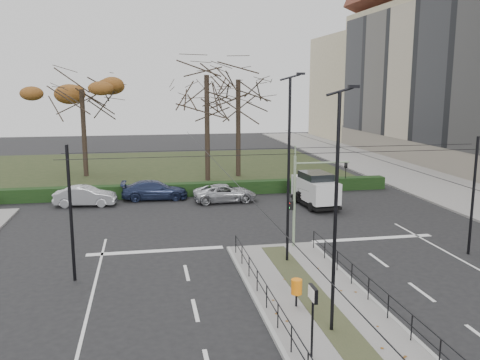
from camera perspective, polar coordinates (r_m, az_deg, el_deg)
The scene contains 19 objects.
ground at distance 22.70m, azimuth 6.56°, elevation -11.30°, with size 140.00×140.00×0.00m, color black.
median_island at distance 20.49m, azimuth 8.67°, elevation -13.63°, with size 4.40×15.00×0.14m, color slate.
sidewalk_east at distance 49.35m, azimuth 19.13°, elevation 0.20°, with size 8.00×90.00×0.14m, color slate.
park at distance 52.77m, azimuth -10.11°, elevation 1.24°, with size 38.00×26.00×0.10m, color #232E17.
hedge at distance 39.50m, azimuth -9.90°, elevation -1.19°, with size 38.00×1.00×1.00m, color black.
median_railing at distance 20.05m, azimuth 8.84°, elevation -11.37°, with size 4.14×13.24×0.92m.
catenary at distance 23.17m, azimuth 5.56°, elevation -1.96°, with size 20.00×34.00×6.00m.
traffic_light at distance 26.37m, azimuth 6.70°, elevation -1.60°, with size 3.23×1.85×4.75m.
litter_bin at distance 19.76m, azimuth 6.37°, elevation -11.87°, with size 0.42×0.42×1.07m.
info_panel at distance 16.03m, azimuth 8.17°, elevation -13.39°, with size 0.13×0.60×2.29m.
streetlamp_median_near at distance 17.02m, azimuth 10.75°, elevation -3.43°, with size 0.69×0.14×8.30m.
streetlamp_median_far at distance 23.73m, azimuth 5.53°, elevation 1.35°, with size 0.74×0.15×8.87m.
parked_car_second at distance 37.71m, azimuth -16.97°, elevation -1.73°, with size 1.50×4.29×1.41m, color #A6A8AE.
parked_car_third at distance 38.64m, azimuth -9.55°, elevation -1.12°, with size 1.99×4.91×1.42m, color #1E2848.
parked_car_fourth at distance 37.36m, azimuth -1.69°, elevation -1.48°, with size 2.14×4.64×1.29m, color #A6A8AE.
white_van at distance 36.20m, azimuth 8.45°, elevation -0.97°, with size 2.42×4.72×2.43m.
rust_tree at distance 49.06m, azimuth -17.37°, elevation 9.69°, with size 9.16×9.16×10.54m.
bare_tree_center at distance 46.93m, azimuth -0.20°, elevation 10.43°, with size 6.96×6.96×11.81m.
bare_tree_near at distance 44.85m, azimuth -3.77°, elevation 10.83°, with size 6.93×6.93×12.29m.
Camera 1 is at (-6.36, -20.10, 8.41)m, focal length 38.00 mm.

